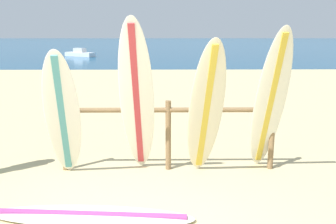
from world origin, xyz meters
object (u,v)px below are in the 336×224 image
(small_boat_offshore, at_px, (80,54))
(surfboard_lying_on_sand, at_px, (91,216))
(surfboard_rack, at_px, (168,124))
(surfboard_leaning_center_left, at_px, (206,110))
(surfboard_leaning_center, at_px, (270,103))
(surfboard_leaning_far_left, at_px, (62,116))
(surfboard_leaning_left, at_px, (137,100))

(small_boat_offshore, bearing_deg, surfboard_lying_on_sand, -77.39)
(surfboard_rack, xyz_separation_m, surfboard_lying_on_sand, (-0.97, -1.64, -0.73))
(surfboard_leaning_center_left, bearing_deg, surfboard_leaning_center, 9.72)
(surfboard_lying_on_sand, height_order, small_boat_offshore, small_boat_offshore)
(surfboard_leaning_center, xyz_separation_m, small_boat_offshore, (-8.80, 26.65, -0.92))
(surfboard_leaning_center_left, height_order, surfboard_leaning_center, surfboard_leaning_center)
(surfboard_rack, relative_size, surfboard_lying_on_sand, 1.35)
(surfboard_leaning_center, height_order, small_boat_offshore, surfboard_leaning_center)
(surfboard_leaning_center, distance_m, surfboard_lying_on_sand, 3.10)
(surfboard_lying_on_sand, bearing_deg, surfboard_leaning_far_left, 116.60)
(surfboard_leaning_far_left, relative_size, surfboard_lying_on_sand, 0.78)
(surfboard_rack, relative_size, small_boat_offshore, 1.23)
(surfboard_leaning_center, height_order, surfboard_lying_on_sand, surfboard_leaning_center)
(surfboard_leaning_far_left, bearing_deg, surfboard_leaning_center, 2.78)
(surfboard_leaning_left, xyz_separation_m, surfboard_leaning_center, (2.04, 0.07, -0.06))
(surfboard_lying_on_sand, bearing_deg, surfboard_leaning_left, 69.63)
(surfboard_rack, bearing_deg, surfboard_leaning_center, -9.25)
(surfboard_lying_on_sand, bearing_deg, surfboard_leaning_center_left, 38.59)
(surfboard_leaning_left, bearing_deg, surfboard_leaning_far_left, -175.58)
(surfboard_leaning_left, bearing_deg, surfboard_lying_on_sand, -110.37)
(surfboard_leaning_center, distance_m, small_boat_offshore, 28.08)
(surfboard_rack, distance_m, surfboard_leaning_far_left, 1.66)
(surfboard_leaning_left, distance_m, surfboard_leaning_center, 2.04)
(surfboard_leaning_center_left, relative_size, surfboard_leaning_center, 0.93)
(surfboard_rack, bearing_deg, small_boat_offshore, 105.34)
(surfboard_leaning_center_left, xyz_separation_m, surfboard_leaning_center, (1.00, 0.17, 0.08))
(surfboard_lying_on_sand, relative_size, small_boat_offshore, 0.91)
(surfboard_leaning_center_left, distance_m, surfboard_leaning_center, 1.02)
(surfboard_rack, bearing_deg, surfboard_leaning_far_left, -165.64)
(surfboard_leaning_center_left, bearing_deg, surfboard_lying_on_sand, -141.41)
(surfboard_leaning_far_left, bearing_deg, surfboard_leaning_center_left, -0.52)
(surfboard_leaning_center_left, distance_m, surfboard_lying_on_sand, 2.22)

